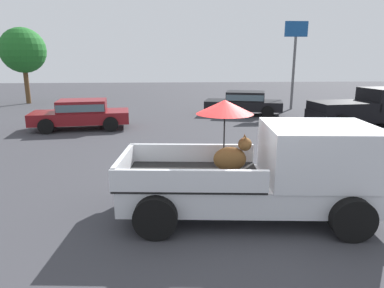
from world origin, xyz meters
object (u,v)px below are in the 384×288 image
(parked_sedan_far, at_px, (81,113))
(motel_sign, at_px, (295,48))
(parked_sedan_near, at_px, (244,102))
(pickup_truck_red, at_px, (365,108))
(pickup_truck_main, at_px, (271,171))

(parked_sedan_far, height_order, motel_sign, motel_sign)
(parked_sedan_near, distance_m, motel_sign, 4.99)
(parked_sedan_near, bearing_deg, parked_sedan_far, 37.44)
(parked_sedan_near, xyz_separation_m, parked_sedan_far, (-8.27, -3.50, 0.00))
(pickup_truck_red, distance_m, parked_sedan_near, 6.26)
(pickup_truck_red, bearing_deg, motel_sign, 97.42)
(parked_sedan_far, bearing_deg, parked_sedan_near, -164.02)
(motel_sign, bearing_deg, parked_sedan_far, -154.99)
(pickup_truck_main, relative_size, motel_sign, 0.98)
(parked_sedan_near, xyz_separation_m, motel_sign, (3.47, 1.98, 2.99))
(pickup_truck_red, height_order, motel_sign, motel_sign)
(pickup_truck_red, xyz_separation_m, parked_sedan_near, (-4.97, 3.81, -0.13))
(pickup_truck_main, bearing_deg, parked_sedan_near, 85.07)
(parked_sedan_far, xyz_separation_m, motel_sign, (11.74, 5.48, 2.99))
(parked_sedan_near, bearing_deg, pickup_truck_red, 157.02)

